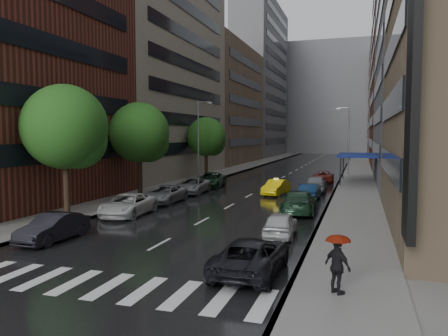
{
  "coord_description": "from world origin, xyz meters",
  "views": [
    {
      "loc": [
        9.35,
        -15.22,
        5.38
      ],
      "look_at": [
        0.0,
        14.61,
        3.0
      ],
      "focal_mm": 35.0,
      "sensor_mm": 36.0,
      "label": 1
    }
  ],
  "objects": [
    {
      "name": "crosswalk",
      "position": [
        0.2,
        -2.0,
        0.01
      ],
      "size": [
        13.15,
        2.8,
        0.01
      ],
      "color": "silver",
      "rests_on": "ground"
    },
    {
      "name": "taxi",
      "position": [
        2.19,
        23.24,
        0.68
      ],
      "size": [
        2.05,
        4.32,
        1.37
      ],
      "primitive_type": "imported",
      "rotation": [
        0.0,
        0.0,
        -0.15
      ],
      "color": "yellow",
      "rests_on": "ground"
    },
    {
      "name": "ped_red_umbrella",
      "position": [
        8.72,
        -0.73,
        1.33
      ],
      "size": [
        1.1,
        1.05,
        2.01
      ],
      "color": "black",
      "rests_on": "sidewalk_right"
    },
    {
      "name": "awning",
      "position": [
        8.98,
        35.0,
        3.13
      ],
      "size": [
        4.0,
        8.0,
        3.12
      ],
      "color": "navy",
      "rests_on": "sidewalk_right"
    },
    {
      "name": "parked_cars_left",
      "position": [
        -5.4,
        17.47,
        0.72
      ],
      "size": [
        3.01,
        28.94,
        1.52
      ],
      "color": "black",
      "rests_on": "ground"
    },
    {
      "name": "tree_mid",
      "position": [
        -8.6,
        18.03,
        5.56
      ],
      "size": [
        5.1,
        5.1,
        8.13
      ],
      "color": "#382619",
      "rests_on": "ground"
    },
    {
      "name": "sidewalk_left",
      "position": [
        -9.0,
        50.0,
        0.07
      ],
      "size": [
        4.0,
        140.0,
        0.15
      ],
      "primitive_type": "cube",
      "color": "gray",
      "rests_on": "ground"
    },
    {
      "name": "parked_cars_right",
      "position": [
        5.4,
        17.38,
        0.73
      ],
      "size": [
        2.52,
        39.14,
        1.59
      ],
      "color": "black",
      "rests_on": "ground"
    },
    {
      "name": "sidewalk_right",
      "position": [
        9.0,
        50.0,
        0.07
      ],
      "size": [
        4.0,
        140.0,
        0.15
      ],
      "primitive_type": "cube",
      "color": "gray",
      "rests_on": "ground"
    },
    {
      "name": "tree_near",
      "position": [
        -8.6,
        8.26,
        5.87
      ],
      "size": [
        5.38,
        5.38,
        8.58
      ],
      "color": "#382619",
      "rests_on": "ground"
    },
    {
      "name": "buildings_left",
      "position": [
        -15.0,
        58.79,
        15.99
      ],
      "size": [
        8.0,
        108.0,
        38.0
      ],
      "color": "maroon",
      "rests_on": "ground"
    },
    {
      "name": "buildings_right",
      "position": [
        15.0,
        56.7,
        15.03
      ],
      "size": [
        8.05,
        109.1,
        36.0
      ],
      "color": "#937A5B",
      "rests_on": "ground"
    },
    {
      "name": "road",
      "position": [
        0.0,
        50.0,
        0.01
      ],
      "size": [
        14.0,
        140.0,
        0.01
      ],
      "primitive_type": "cube",
      "color": "black",
      "rests_on": "ground"
    },
    {
      "name": "tree_far",
      "position": [
        -8.6,
        34.79,
        5.15
      ],
      "size": [
        4.73,
        4.73,
        7.53
      ],
      "color": "#382619",
      "rests_on": "ground"
    },
    {
      "name": "building_far",
      "position": [
        0.0,
        118.0,
        16.0
      ],
      "size": [
        40.0,
        14.0,
        32.0
      ],
      "primitive_type": "cube",
      "color": "slate",
      "rests_on": "ground"
    },
    {
      "name": "street_lamp_left",
      "position": [
        -7.72,
        30.0,
        4.89
      ],
      "size": [
        1.74,
        0.22,
        9.0
      ],
      "color": "gray",
      "rests_on": "sidewalk_left"
    },
    {
      "name": "ground",
      "position": [
        0.0,
        0.0,
        0.0
      ],
      "size": [
        220.0,
        220.0,
        0.0
      ],
      "primitive_type": "plane",
      "color": "gray",
      "rests_on": "ground"
    },
    {
      "name": "street_lamp_right",
      "position": [
        7.72,
        45.0,
        4.89
      ],
      "size": [
        1.74,
        0.22,
        9.0
      ],
      "color": "gray",
      "rests_on": "sidewalk_right"
    }
  ]
}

